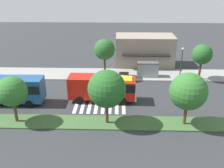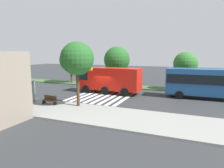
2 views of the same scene
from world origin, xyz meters
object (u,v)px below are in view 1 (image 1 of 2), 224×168
object	(u,v)px
median_tree_center	(188,91)
sidewalk_tree_west	(202,54)
sidewalk_tree_far_west	(105,50)
fire_truck	(103,87)
street_lamp	(182,61)
median_tree_west	(107,89)
bench_near_shelter	(124,74)
transit_bus	(0,89)
median_tree_far_west	(12,91)
bus_stop_shelter	(148,67)

from	to	relation	value
median_tree_center	sidewalk_tree_west	bearing A→B (deg)	67.76
sidewalk_tree_far_west	median_tree_center	distance (m)	17.04
fire_truck	median_tree_center	size ratio (longest dim) A/B	1.49
street_lamp	median_tree_west	distance (m)	17.57
sidewalk_tree_far_west	sidewalk_tree_west	size ratio (longest dim) A/B	1.13
bench_near_shelter	sidewalk_tree_west	distance (m)	12.98
transit_bus	sidewalk_tree_far_west	xyz separation A→B (m)	(13.36, 9.18, 2.81)
transit_bus	median_tree_far_west	bearing A→B (deg)	127.48
fire_truck	median_tree_west	world-z (taller)	median_tree_west
fire_truck	bus_stop_shelter	world-z (taller)	fire_truck
transit_bus	sidewalk_tree_west	xyz separation A→B (m)	(28.99, 9.18, 2.15)
sidewalk_tree_west	median_tree_west	bearing A→B (deg)	-136.63
fire_truck	street_lamp	bearing A→B (deg)	33.68
transit_bus	street_lamp	size ratio (longest dim) A/B	2.12
fire_truck	bus_stop_shelter	xyz separation A→B (m)	(6.93, 8.58, -0.10)
fire_truck	sidewalk_tree_far_west	world-z (taller)	sidewalk_tree_far_west
fire_truck	median_tree_far_west	bearing A→B (deg)	-148.20
median_tree_west	median_tree_center	distance (m)	8.96
fire_truck	transit_bus	distance (m)	13.68
sidewalk_tree_far_west	bench_near_shelter	bearing A→B (deg)	10.16
bench_near_shelter	street_lamp	distance (m)	9.63
bus_stop_shelter	median_tree_west	size ratio (longest dim) A/B	0.54
transit_bus	median_tree_west	xyz separation A→B (m)	(14.39, -4.60, 2.27)
sidewalk_tree_west	median_tree_west	size ratio (longest dim) A/B	0.90
bus_stop_shelter	bench_near_shelter	distance (m)	4.20
transit_bus	bus_stop_shelter	world-z (taller)	transit_bus
bench_near_shelter	median_tree_far_west	distance (m)	19.57
fire_truck	median_tree_far_west	world-z (taller)	median_tree_far_west
bus_stop_shelter	sidewalk_tree_far_west	xyz separation A→B (m)	(-7.20, -0.59, 3.09)
median_tree_far_west	transit_bus	bearing A→B (deg)	128.74
median_tree_far_west	bench_near_shelter	bearing A→B (deg)	48.14
street_lamp	sidewalk_tree_far_west	xyz separation A→B (m)	(-12.36, 0.40, 1.61)
sidewalk_tree_far_west	median_tree_center	size ratio (longest dim) A/B	1.06
transit_bus	sidewalk_tree_far_west	distance (m)	16.46
median_tree_far_west	median_tree_west	bearing A→B (deg)	0.00
transit_bus	sidewalk_tree_far_west	world-z (taller)	sidewalk_tree_far_west
fire_truck	bench_near_shelter	distance (m)	9.16
bus_stop_shelter	street_lamp	size ratio (longest dim) A/B	0.65
bus_stop_shelter	bench_near_shelter	bearing A→B (deg)	-179.76
fire_truck	sidewalk_tree_west	bearing A→B (deg)	29.06
transit_bus	sidewalk_tree_far_west	bearing A→B (deg)	-146.77
bus_stop_shelter	sidewalk_tree_far_west	bearing A→B (deg)	-175.32
fire_truck	sidewalk_tree_west	distance (m)	17.47
median_tree_far_west	median_tree_west	xyz separation A→B (m)	(10.70, 0.00, 0.47)
bench_near_shelter	median_tree_west	xyz separation A→B (m)	(-2.17, -14.36, 3.85)
median_tree_west	median_tree_center	size ratio (longest dim) A/B	1.04
transit_bus	bus_stop_shelter	size ratio (longest dim) A/B	3.27
bus_stop_shelter	bench_near_shelter	xyz separation A→B (m)	(-4.00, -0.02, -1.30)
transit_bus	median_tree_center	world-z (taller)	median_tree_center
sidewalk_tree_west	median_tree_west	distance (m)	20.08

